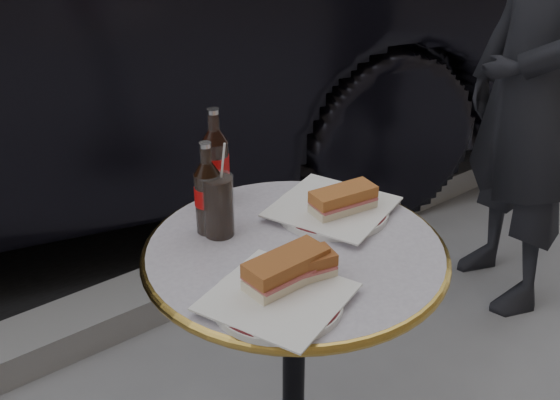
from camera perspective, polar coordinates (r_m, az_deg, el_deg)
curb at (r=2.45m, az=-12.42°, el=-8.51°), size 40.00×0.20×0.12m
bistro_table at (r=1.64m, az=1.11°, el=-14.77°), size 0.62×0.62×0.73m
plate_left at (r=1.26m, az=-0.21°, el=-8.18°), size 0.28×0.28×0.01m
plate_right at (r=1.54m, az=4.27°, el=-0.83°), size 0.29×0.29×0.01m
sandwich_left_a at (r=1.28m, az=0.50°, el=-5.77°), size 0.16×0.08×0.05m
sandwich_left_b at (r=1.29m, az=1.64°, el=-5.60°), size 0.14×0.09×0.05m
sandwich_right at (r=1.52m, az=5.15°, el=-0.07°), size 0.15×0.09×0.05m
cola_bottle_left at (r=1.43m, az=-5.92°, el=0.99°), size 0.06×0.06×0.20m
cola_bottle_right at (r=1.55m, az=-5.29°, el=3.56°), size 0.07×0.07×0.22m
cola_glass at (r=1.44m, az=-5.04°, el=-0.45°), size 0.07×0.07×0.13m
parked_car at (r=3.10m, az=-21.50°, el=13.25°), size 2.84×5.06×1.58m
pedestrian at (r=2.37m, az=19.90°, el=8.41°), size 0.54×0.64×1.50m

